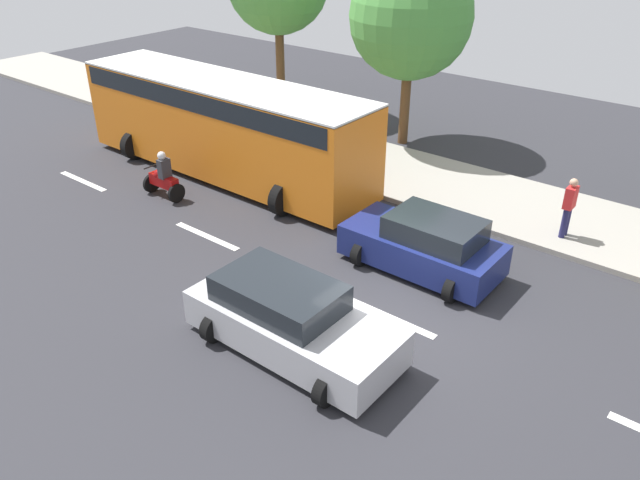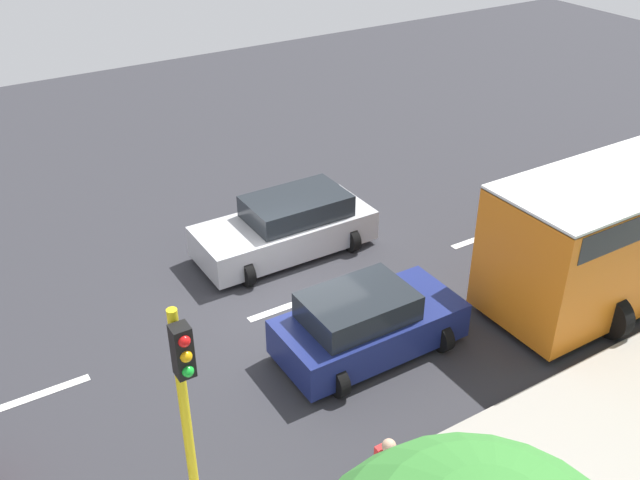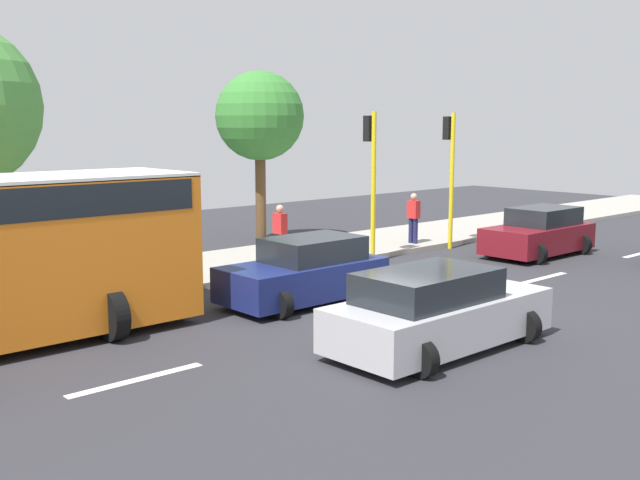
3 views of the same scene
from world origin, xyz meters
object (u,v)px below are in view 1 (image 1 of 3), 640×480
(city_bus, at_px, (223,121))
(street_tree_north, at_px, (411,17))
(car_dark_blue, at_px, (425,245))
(car_silver, at_px, (290,319))
(motorcycle, at_px, (163,178))
(pedestrian_by_tree, at_px, (569,206))

(city_bus, xyz_separation_m, street_tree_north, (6.24, -3.06, 2.72))
(city_bus, distance_m, street_tree_north, 7.47)
(car_dark_blue, relative_size, car_silver, 0.86)
(street_tree_north, bearing_deg, motorcycle, 160.04)
(pedestrian_by_tree, bearing_deg, city_bus, 103.22)
(car_dark_blue, xyz_separation_m, car_silver, (-4.40, 0.58, 0.00))
(car_silver, height_order, city_bus, city_bus)
(car_silver, xyz_separation_m, city_bus, (5.61, 7.74, 1.13))
(car_silver, relative_size, city_bus, 0.42)
(motorcycle, bearing_deg, car_silver, -111.39)
(pedestrian_by_tree, xyz_separation_m, street_tree_north, (3.77, 7.49, 3.51))
(motorcycle, xyz_separation_m, pedestrian_by_tree, (5.01, -10.67, 0.42))
(motorcycle, distance_m, street_tree_north, 10.13)
(pedestrian_by_tree, relative_size, street_tree_north, 0.25)
(motorcycle, distance_m, pedestrian_by_tree, 11.79)
(street_tree_north, bearing_deg, car_dark_blue, -144.74)
(car_silver, distance_m, street_tree_north, 13.32)
(pedestrian_by_tree, height_order, street_tree_north, street_tree_north)
(car_dark_blue, height_order, car_silver, same)
(car_dark_blue, distance_m, city_bus, 8.49)
(city_bus, xyz_separation_m, pedestrian_by_tree, (2.48, -10.54, -0.79))
(car_dark_blue, relative_size, city_bus, 0.36)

